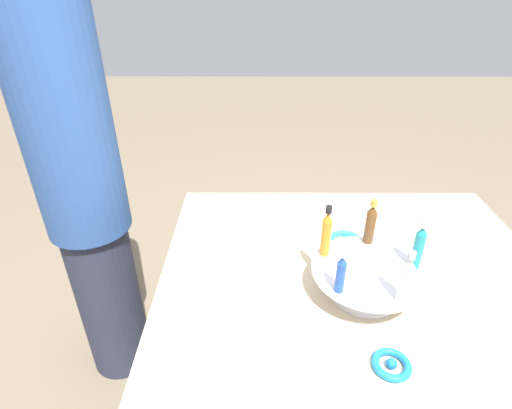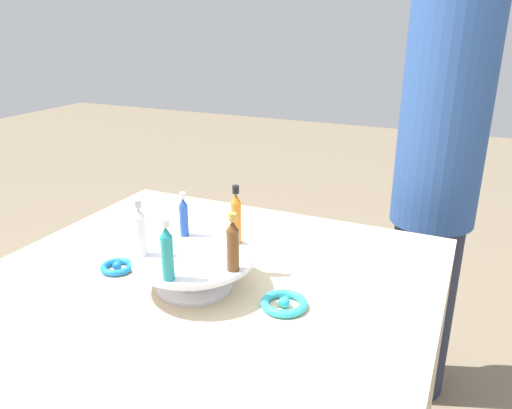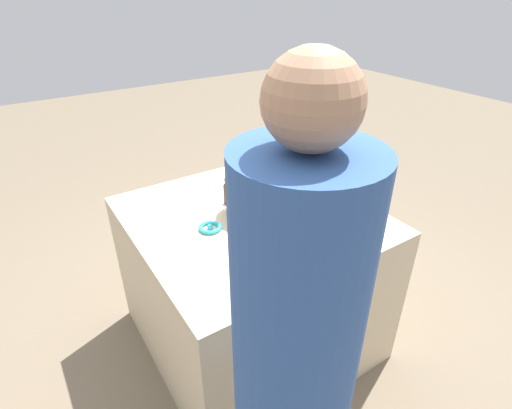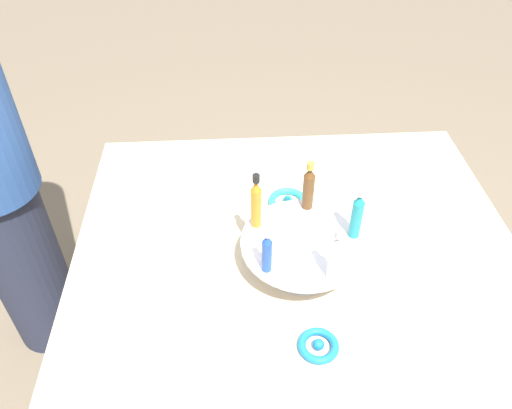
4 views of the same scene
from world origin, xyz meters
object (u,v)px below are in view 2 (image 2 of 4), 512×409
object	(u,v)px
bottle_brown	(233,244)
bottle_orange	(236,217)
bottle_clear	(140,230)
display_stand	(194,267)
ribbon_bow_blue	(117,267)
ribbon_bow_teal	(284,303)
bottle_teal	(167,252)
person_figure	(436,182)
bottle_blue	(184,216)

from	to	relation	value
bottle_brown	bottle_orange	xyz separation A→B (m)	(-0.06, 0.13, 0.01)
bottle_clear	bottle_brown	size ratio (longest dim) A/B	1.03
display_stand	bottle_brown	size ratio (longest dim) A/B	2.14
ribbon_bow_blue	ribbon_bow_teal	bearing A→B (deg)	1.64
display_stand	bottle_clear	distance (m)	0.15
bottle_teal	ribbon_bow_teal	size ratio (longest dim) A/B	1.31
bottle_clear	bottle_teal	bearing A→B (deg)	-30.30
bottle_orange	ribbon_bow_blue	bearing A→B (deg)	-159.00
display_stand	person_figure	distance (m)	0.99
bottle_clear	bottle_orange	world-z (taller)	bottle_orange
bottle_blue	bottle_orange	size ratio (longest dim) A/B	0.78
bottle_clear	bottle_brown	bearing A→B (deg)	5.70
bottle_clear	bottle_orange	distance (m)	0.22
ribbon_bow_teal	ribbon_bow_blue	bearing A→B (deg)	-178.36
bottle_orange	ribbon_bow_teal	xyz separation A→B (m)	(0.16, -0.10, -0.14)
bottle_blue	ribbon_bow_blue	size ratio (longest dim) A/B	1.35
display_stand	bottle_blue	bearing A→B (deg)	131.70
ribbon_bow_blue	bottle_teal	bearing A→B (deg)	-25.38
ribbon_bow_teal	display_stand	bearing A→B (deg)	-178.36
bottle_orange	ribbon_bow_teal	world-z (taller)	bottle_orange
bottle_brown	ribbon_bow_blue	distance (m)	0.36
bottle_orange	display_stand	bearing A→B (deg)	-120.30
display_stand	bottle_brown	bearing A→B (deg)	-12.30
bottle_orange	ribbon_bow_teal	bearing A→B (deg)	-30.39
bottle_clear	bottle_brown	world-z (taller)	bottle_clear
bottle_brown	person_figure	world-z (taller)	person_figure
bottle_clear	person_figure	bearing A→B (deg)	59.44
bottle_blue	ribbon_bow_teal	xyz separation A→B (m)	(0.30, -0.08, -0.13)
bottle_blue	bottle_orange	distance (m)	0.14
bottle_clear	ribbon_bow_blue	world-z (taller)	bottle_clear
display_stand	bottle_brown	distance (m)	0.15
bottle_clear	ribbon_bow_teal	size ratio (longest dim) A/B	1.30
bottle_orange	person_figure	world-z (taller)	person_figure
bottle_clear	ribbon_bow_blue	size ratio (longest dim) A/B	1.60
bottle_clear	person_figure	world-z (taller)	person_figure
bottle_blue	person_figure	bearing A→B (deg)	56.83
bottle_blue	ribbon_bow_blue	xyz separation A→B (m)	(-0.14, -0.09, -0.13)
display_stand	bottle_clear	size ratio (longest dim) A/B	2.09
bottle_brown	person_figure	bearing A→B (deg)	70.19
bottle_teal	bottle_orange	distance (m)	0.22
display_stand	bottle_teal	size ratio (longest dim) A/B	2.07
display_stand	bottle_teal	world-z (taller)	bottle_teal
bottle_teal	bottle_brown	distance (m)	0.14
ribbon_bow_blue	bottle_orange	bearing A→B (deg)	21.00
display_stand	bottle_orange	size ratio (longest dim) A/B	1.93
display_stand	bottle_orange	world-z (taller)	bottle_orange
bottle_blue	bottle_clear	xyz separation A→B (m)	(-0.03, -0.14, 0.01)
bottle_clear	ribbon_bow_teal	distance (m)	0.36
display_stand	ribbon_bow_blue	xyz separation A→B (m)	(-0.22, -0.01, -0.04)
ribbon_bow_teal	ribbon_bow_blue	size ratio (longest dim) A/B	1.24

